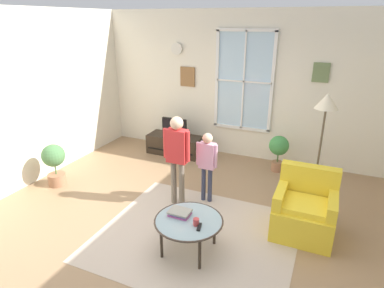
% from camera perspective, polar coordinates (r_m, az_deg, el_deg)
% --- Properties ---
extents(ground_plane, '(6.56, 6.22, 0.02)m').
position_cam_1_polar(ground_plane, '(4.67, -1.61, -14.42)').
color(ground_plane, '#9E7A56').
extents(back_wall, '(5.96, 0.17, 2.89)m').
position_cam_1_polar(back_wall, '(6.63, 9.02, 9.91)').
color(back_wall, silver).
rests_on(back_wall, ground_plane).
extents(side_wall_left, '(0.12, 5.62, 2.89)m').
position_cam_1_polar(side_wall_left, '(5.94, -29.53, 6.12)').
color(side_wall_left, silver).
rests_on(side_wall_left, ground_plane).
extents(area_rug, '(2.52, 2.21, 0.01)m').
position_cam_1_polar(area_rug, '(4.50, 0.83, -15.69)').
color(area_rug, '#C6B29E').
rests_on(area_rug, ground_plane).
extents(tv_stand, '(1.14, 0.48, 0.40)m').
position_cam_1_polar(tv_stand, '(6.94, -3.04, -0.11)').
color(tv_stand, '#2D2319').
rests_on(tv_stand, ground_plane).
extents(television, '(0.54, 0.08, 0.38)m').
position_cam_1_polar(television, '(6.80, -3.11, 3.03)').
color(television, '#4C4C4C').
rests_on(television, tv_stand).
extents(armchair, '(0.76, 0.74, 0.87)m').
position_cam_1_polar(armchair, '(4.64, 19.04, -10.95)').
color(armchair, yellow).
rests_on(armchair, ground_plane).
extents(coffee_table, '(0.84, 0.84, 0.45)m').
position_cam_1_polar(coffee_table, '(4.03, -0.58, -13.40)').
color(coffee_table, '#99B2B7').
rests_on(coffee_table, ground_plane).
extents(book_stack, '(0.26, 0.20, 0.06)m').
position_cam_1_polar(book_stack, '(4.08, -2.16, -11.92)').
color(book_stack, '#AE5092').
rests_on(book_stack, coffee_table).
extents(cup, '(0.07, 0.07, 0.09)m').
position_cam_1_polar(cup, '(3.90, 0.72, -13.45)').
color(cup, '#BF3F3F').
rests_on(cup, coffee_table).
extents(remote_near_books, '(0.07, 0.15, 0.02)m').
position_cam_1_polar(remote_near_books, '(3.88, 1.27, -14.27)').
color(remote_near_books, black).
rests_on(remote_near_books, coffee_table).
extents(person_red_shirt, '(0.42, 0.19, 1.41)m').
position_cam_1_polar(person_red_shirt, '(4.79, -2.62, -1.25)').
color(person_red_shirt, '#726656').
rests_on(person_red_shirt, ground_plane).
extents(person_pink_shirt, '(0.34, 0.15, 1.13)m').
position_cam_1_polar(person_pink_shirt, '(4.94, 2.66, -2.74)').
color(person_pink_shirt, '#333851').
rests_on(person_pink_shirt, ground_plane).
extents(potted_plant_by_window, '(0.36, 0.36, 0.69)m').
position_cam_1_polar(potted_plant_by_window, '(6.25, 14.89, -0.77)').
color(potted_plant_by_window, '#9E6B4C').
rests_on(potted_plant_by_window, ground_plane).
extents(potted_plant_corner, '(0.38, 0.38, 0.74)m').
position_cam_1_polar(potted_plant_corner, '(6.01, -22.92, -2.81)').
color(potted_plant_corner, '#9E6B4C').
rests_on(potted_plant_corner, ground_plane).
extents(floor_lamp, '(0.32, 0.32, 1.75)m').
position_cam_1_polar(floor_lamp, '(4.92, 22.25, 5.00)').
color(floor_lamp, black).
rests_on(floor_lamp, ground_plane).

